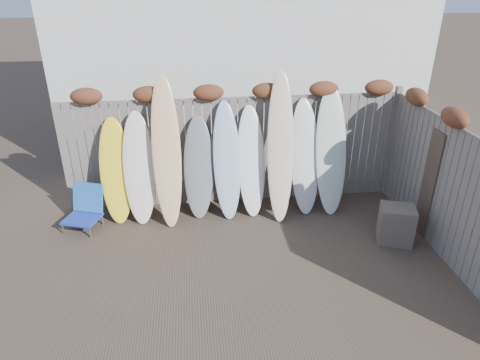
{
  "coord_description": "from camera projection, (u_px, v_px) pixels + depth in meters",
  "views": [
    {
      "loc": [
        -0.7,
        -4.77,
        3.94
      ],
      "look_at": [
        0.0,
        1.2,
        1.0
      ],
      "focal_mm": 32.0,
      "sensor_mm": 36.0,
      "label": 1
    }
  ],
  "objects": [
    {
      "name": "ground",
      "position": [
        250.0,
        280.0,
        6.06
      ],
      "size": [
        80.0,
        80.0,
        0.0
      ],
      "primitive_type": "plane",
      "color": "#493A2D"
    },
    {
      "name": "back_fence",
      "position": [
        236.0,
        142.0,
        7.68
      ],
      "size": [
        6.05,
        0.28,
        2.24
      ],
      "color": "slate",
      "rests_on": "ground"
    },
    {
      "name": "right_fence",
      "position": [
        456.0,
        189.0,
        6.09
      ],
      "size": [
        0.28,
        4.4,
        2.24
      ],
      "color": "slate",
      "rests_on": "ground"
    },
    {
      "name": "house",
      "position": [
        235.0,
        4.0,
        10.5
      ],
      "size": [
        8.5,
        5.5,
        6.33
      ],
      "color": "silver",
      "rests_on": "ground"
    },
    {
      "name": "beach_chair",
      "position": [
        85.0,
        208.0,
        7.23
      ],
      "size": [
        0.71,
        0.73,
        0.73
      ],
      "color": "#223AAC",
      "rests_on": "ground"
    },
    {
      "name": "wooden_crate",
      "position": [
        396.0,
        224.0,
        6.82
      ],
      "size": [
        0.64,
        0.58,
        0.61
      ],
      "primitive_type": "cube",
      "rotation": [
        0.0,
        0.0,
        -0.32
      ],
      "color": "brown",
      "rests_on": "ground"
    },
    {
      "name": "lattice_panel",
      "position": [
        419.0,
        174.0,
        7.15
      ],
      "size": [
        0.14,
        1.2,
        1.79
      ],
      "primitive_type": "cube",
      "rotation": [
        0.0,
        0.0,
        -0.08
      ],
      "color": "#403127",
      "rests_on": "ground"
    },
    {
      "name": "surfboard_0",
      "position": [
        116.0,
        171.0,
        7.26
      ],
      "size": [
        0.56,
        0.66,
        1.77
      ],
      "primitive_type": "ellipsoid",
      "rotation": [
        -0.31,
        0.0,
        0.05
      ],
      "color": "yellow",
      "rests_on": "ground"
    },
    {
      "name": "surfboard_1",
      "position": [
        139.0,
        168.0,
        7.24
      ],
      "size": [
        0.54,
        0.67,
        1.87
      ],
      "primitive_type": "ellipsoid",
      "rotation": [
        -0.31,
        0.0,
        0.01
      ],
      "color": "silver",
      "rests_on": "ground"
    },
    {
      "name": "surfboard_2",
      "position": [
        167.0,
        152.0,
        7.11
      ],
      "size": [
        0.51,
        0.87,
        2.46
      ],
      "primitive_type": "ellipsoid",
      "rotation": [
        -0.31,
        0.0,
        0.03
      ],
      "color": "#EFC17D",
      "rests_on": "ground"
    },
    {
      "name": "surfboard_3",
      "position": [
        198.0,
        168.0,
        7.42
      ],
      "size": [
        0.57,
        0.67,
        1.74
      ],
      "primitive_type": "ellipsoid",
      "rotation": [
        -0.31,
        0.0,
        -0.09
      ],
      "color": "slate",
      "rests_on": "ground"
    },
    {
      "name": "surfboard_4",
      "position": [
        227.0,
        161.0,
        7.38
      ],
      "size": [
        0.49,
        0.72,
        1.99
      ],
      "primitive_type": "ellipsoid",
      "rotation": [
        -0.31,
        0.0,
        0.03
      ],
      "color": "#A4BAD8",
      "rests_on": "ground"
    },
    {
      "name": "surfboard_5",
      "position": [
        251.0,
        162.0,
        7.47
      ],
      "size": [
        0.5,
        0.69,
        1.89
      ],
      "primitive_type": "ellipsoid",
      "rotation": [
        -0.31,
        0.0,
        0.03
      ],
      "color": "white",
      "rests_on": "ground"
    },
    {
      "name": "surfboard_6",
      "position": [
        280.0,
        147.0,
        7.26
      ],
      "size": [
        0.54,
        0.91,
        2.49
      ],
      "primitive_type": "ellipsoid",
      "rotation": [
        -0.31,
        0.0,
        -0.1
      ],
      "color": "beige",
      "rests_on": "ground"
    },
    {
      "name": "surfboard_7",
      "position": [
        305.0,
        157.0,
        7.54
      ],
      "size": [
        0.54,
        0.72,
        1.98
      ],
      "primitive_type": "ellipsoid",
      "rotation": [
        -0.31,
        0.0,
        0.03
      ],
      "color": "silver",
      "rests_on": "ground"
    },
    {
      "name": "surfboard_8",
      "position": [
        331.0,
        151.0,
        7.51
      ],
      "size": [
        0.57,
        0.79,
        2.19
      ],
      "primitive_type": "ellipsoid",
      "rotation": [
        -0.31,
        0.0,
        -0.03
      ],
      "color": "silver",
      "rests_on": "ground"
    }
  ]
}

